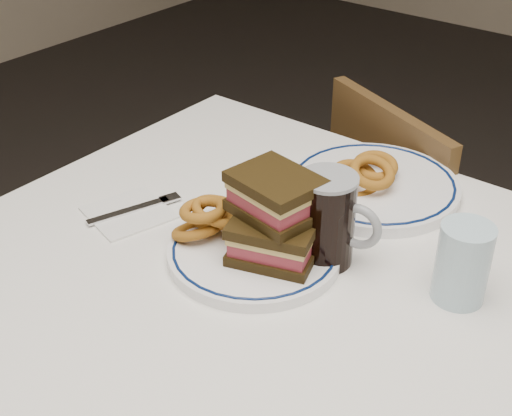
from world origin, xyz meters
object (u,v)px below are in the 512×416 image
Objects in this scene: main_plate at (254,252)px; far_plate at (374,185)px; reuben_sandwich at (275,217)px; beer_mug at (328,219)px; chair_far at (412,248)px.

main_plate is 0.28m from far_plate.
main_plate is at bearing -166.25° from reuben_sandwich.
beer_mug is at bearing 34.56° from main_plate.
chair_far is 0.70m from reuben_sandwich.
reuben_sandwich is 0.08m from beer_mug.
chair_far is 5.67× the size of beer_mug.
main_plate is at bearing -89.69° from chair_far.
reuben_sandwich reaches higher than far_plate.
far_plate is (0.04, 0.28, 0.00)m from main_plate.
far_plate is at bearing 81.64° from main_plate.
reuben_sandwich is at bearing -86.59° from chair_far.
main_plate is (0.00, -0.58, 0.32)m from chair_far.
far_plate is (0.01, 0.27, -0.07)m from reuben_sandwich.
reuben_sandwich is 0.51× the size of far_plate.
main_plate is 0.08m from reuben_sandwich.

